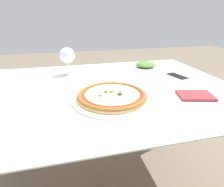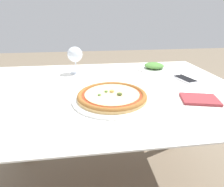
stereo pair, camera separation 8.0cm
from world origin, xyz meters
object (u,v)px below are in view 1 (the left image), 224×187
side_plate (145,66)px  pizza_plate (112,96)px  dining_table (101,103)px  wine_glass_far_left (67,56)px  fork (0,105)px  cell_phone (177,77)px

side_plate → pizza_plate: bearing=-128.0°
dining_table → side_plate: side_plate is taller
wine_glass_far_left → dining_table: bearing=-61.1°
fork → wine_glass_far_left: bearing=51.8°
pizza_plate → side_plate: side_plate is taller
cell_phone → side_plate: bearing=114.3°
pizza_plate → cell_phone: size_ratio=2.20×
fork → side_plate: 0.88m
fork → pizza_plate: bearing=-6.9°
cell_phone → wine_glass_far_left: bearing=161.1°
dining_table → side_plate: size_ratio=6.25×
pizza_plate → wine_glass_far_left: (-0.17, 0.42, 0.10)m
cell_phone → fork: bearing=-170.4°
dining_table → side_plate: bearing=38.2°
pizza_plate → fork: size_ratio=2.03×
wine_glass_far_left → side_plate: wine_glass_far_left is taller
wine_glass_far_left → cell_phone: size_ratio=1.05×
dining_table → pizza_plate: (0.02, -0.15, 0.10)m
wine_glass_far_left → cell_phone: wine_glass_far_left is taller
dining_table → side_plate: 0.47m
fork → side_plate: bearing=25.5°
pizza_plate → fork: (-0.45, 0.06, -0.01)m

